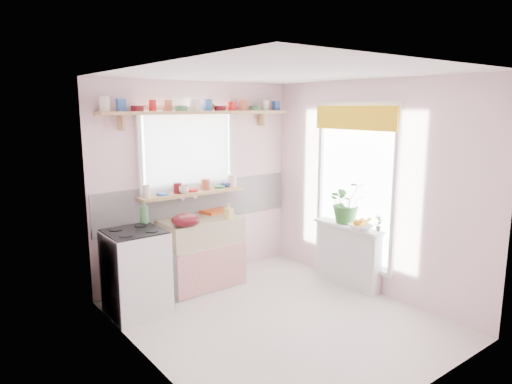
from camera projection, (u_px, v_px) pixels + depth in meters
room at (275, 175)px, 5.58m from camera, size 3.20×3.20×3.20m
sink_unit at (201, 252)px, 5.60m from camera, size 0.95×0.65×1.11m
cooker at (136, 272)px, 4.84m from camera, size 0.58×0.58×0.93m
radiator_ledge at (348, 254)px, 5.63m from camera, size 0.22×0.95×0.78m
windowsill at (192, 193)px, 5.62m from camera, size 1.40×0.22×0.04m
pine_shelf at (201, 112)px, 5.52m from camera, size 2.52×0.24×0.04m
shelf_crockery at (201, 106)px, 5.51m from camera, size 2.47×0.11×0.12m
sill_crockery at (191, 187)px, 5.59m from camera, size 1.35×0.11×0.12m
dish_tray at (215, 211)px, 5.89m from camera, size 0.40×0.33×0.04m
colander at (186, 220)px, 5.18m from camera, size 0.40×0.40×0.15m
jade_plant at (347, 202)px, 5.59m from camera, size 0.59×0.55×0.53m
fruit_bowl at (361, 227)px, 5.31m from camera, size 0.31×0.31×0.07m
herb_pot at (378, 223)px, 5.25m from camera, size 0.10×0.07×0.19m
soap_bottle_sink at (229, 211)px, 5.53m from camera, size 0.10×0.10×0.19m
sill_cup at (184, 190)px, 5.47m from camera, size 0.15×0.15×0.10m
sill_bowl at (226, 184)px, 5.98m from camera, size 0.22×0.22×0.06m
shelf_vase at (209, 105)px, 5.64m from camera, size 0.15×0.15×0.15m
cooker_bottle at (144, 212)px, 5.03m from camera, size 0.12×0.12×0.27m
fruit at (361, 222)px, 5.31m from camera, size 0.20×0.14×0.10m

